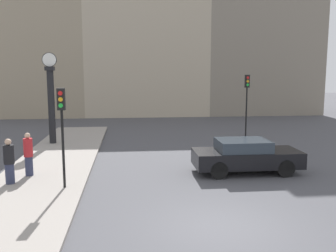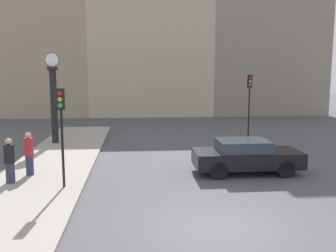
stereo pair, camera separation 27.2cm
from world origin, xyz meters
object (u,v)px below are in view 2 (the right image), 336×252
street_clock (54,100)px  pedestrian_red_top (29,154)px  traffic_light_near (61,116)px  traffic_light_far (249,94)px  sedan_car (246,156)px  pedestrian_black_jacket (10,161)px

street_clock → pedestrian_red_top: size_ratio=2.99×
traffic_light_near → traffic_light_far: size_ratio=0.88×
sedan_car → traffic_light_near: 7.56m
traffic_light_near → pedestrian_red_top: (-1.64, 1.70, -1.67)m
traffic_light_near → street_clock: (-2.05, 8.53, -0.08)m
traffic_light_near → street_clock: street_clock is taller
traffic_light_far → street_clock: 11.43m
pedestrian_red_top → pedestrian_black_jacket: pedestrian_red_top is taller
sedan_car → traffic_light_far: bearing=72.4°
sedan_car → street_clock: street_clock is taller
pedestrian_black_jacket → traffic_light_near: bearing=-18.3°
traffic_light_near → pedestrian_red_top: 2.90m
traffic_light_near → pedestrian_black_jacket: size_ratio=2.11×
traffic_light_far → street_clock: size_ratio=0.78×
traffic_light_near → traffic_light_far: traffic_light_far is taller
sedan_car → traffic_light_near: size_ratio=1.25×
street_clock → pedestrian_black_jacket: bearing=-90.0°
street_clock → pedestrian_red_top: (0.41, -6.82, -1.59)m
sedan_car → pedestrian_black_jacket: pedestrian_black_jacket is taller
street_clock → pedestrian_black_jacket: street_clock is taller
traffic_light_far → pedestrian_red_top: (-11.01, -7.02, -1.87)m
sedan_car → traffic_light_near: traffic_light_near is taller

